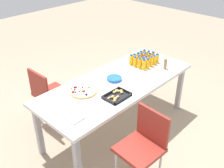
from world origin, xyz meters
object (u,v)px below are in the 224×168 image
juice_bottle_13 (143,62)px  juice_bottle_19 (144,65)px  juice_bottle_17 (151,62)px  juice_bottle_7 (142,58)px  chair_far_right (144,142)px  juice_bottle_15 (157,59)px  juice_bottle_5 (148,55)px  juice_bottle_6 (145,57)px  plate_stack (114,79)px  juice_bottle_0 (144,54)px  napkin_stack (75,118)px  juice_bottle_12 (146,61)px  snack_tray (117,96)px  juice_bottle_9 (135,62)px  juice_bottle_16 (154,60)px  fruit_pizza (83,91)px  chair_near_right (48,92)px  juice_bottle_3 (134,59)px  party_table (118,86)px  juice_bottle_8 (138,60)px  juice_bottle_10 (153,57)px  juice_bottle_14 (139,63)px  juice_bottle_11 (150,58)px  cardboard_tube (165,64)px  juice_bottle_2 (138,57)px  juice_bottle_1 (141,56)px  juice_bottle_18 (148,64)px

juice_bottle_13 → juice_bottle_19: juice_bottle_19 is taller
juice_bottle_17 → juice_bottle_19: size_ratio=1.01×
juice_bottle_7 → chair_far_right: bearing=39.5°
juice_bottle_15 → juice_bottle_5: bearing=-90.1°
juice_bottle_17 → juice_bottle_6: bearing=-114.7°
juice_bottle_19 → plate_stack: 0.48m
juice_bottle_0 → napkin_stack: juice_bottle_0 is taller
juice_bottle_12 → snack_tray: juice_bottle_12 is taller
juice_bottle_7 → juice_bottle_9: 0.15m
juice_bottle_6 → juice_bottle_16: bearing=92.4°
juice_bottle_12 → fruit_pizza: juice_bottle_12 is taller
chair_near_right → juice_bottle_7: 1.34m
juice_bottle_3 → chair_far_right: bearing=43.8°
chair_far_right → juice_bottle_13: juice_bottle_13 is taller
party_table → juice_bottle_8: (-0.53, -0.11, 0.13)m
juice_bottle_10 → juice_bottle_16: (0.07, 0.08, -0.00)m
juice_bottle_9 → juice_bottle_15: juice_bottle_9 is taller
juice_bottle_12 → juice_bottle_6: bearing=-137.4°
juice_bottle_13 → juice_bottle_14: size_ratio=0.92×
snack_tray → plate_stack: (-0.26, -0.28, 0.00)m
juice_bottle_19 → juice_bottle_14: bearing=-88.4°
juice_bottle_8 → juice_bottle_16: (-0.16, 0.15, -0.00)m
juice_bottle_11 → juice_bottle_12: 0.08m
juice_bottle_0 → juice_bottle_9: 0.30m
juice_bottle_19 → cardboard_tube: (-0.21, 0.19, 0.00)m
party_table → juice_bottle_2: 0.66m
juice_bottle_3 → juice_bottle_5: same height
juice_bottle_1 → juice_bottle_12: size_ratio=1.02×
juice_bottle_12 → juice_bottle_11: bearing=-179.7°
juice_bottle_15 → juice_bottle_3: bearing=-45.7°
party_table → juice_bottle_0: size_ratio=15.54×
juice_bottle_12 → juice_bottle_14: juice_bottle_14 is taller
juice_bottle_6 → juice_bottle_14: size_ratio=0.93×
juice_bottle_8 → napkin_stack: size_ratio=0.96×
chair_far_right → juice_bottle_5: bearing=-50.7°
juice_bottle_6 → juice_bottle_0: bearing=-134.0°
juice_bottle_1 → juice_bottle_2: juice_bottle_1 is taller
juice_bottle_8 → juice_bottle_14: (0.07, 0.07, 0.00)m
juice_bottle_5 → party_table: bearing=8.3°
fruit_pizza → plate_stack: size_ratio=1.74×
juice_bottle_3 → juice_bottle_18: juice_bottle_18 is taller
snack_tray → plate_stack: snack_tray is taller
juice_bottle_9 → juice_bottle_16: size_ratio=1.05×
juice_bottle_7 → fruit_pizza: size_ratio=0.47×
napkin_stack → juice_bottle_10: bearing=-171.9°
juice_bottle_15 → juice_bottle_17: size_ratio=0.89×
juice_bottle_1 → juice_bottle_11: (-0.00, 0.15, 0.01)m
juice_bottle_17 → juice_bottle_14: bearing=-29.0°
juice_bottle_1 → juice_bottle_14: bearing=33.9°
juice_bottle_10 → juice_bottle_15: (0.00, 0.08, -0.00)m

